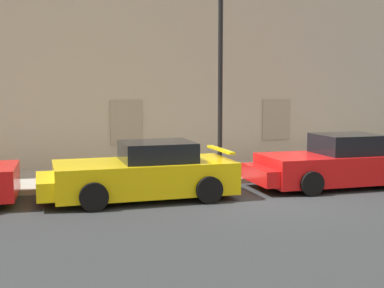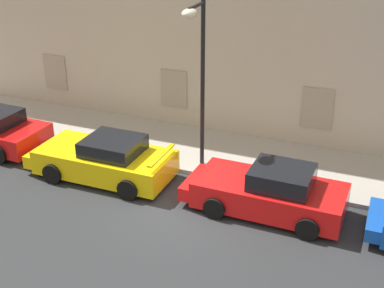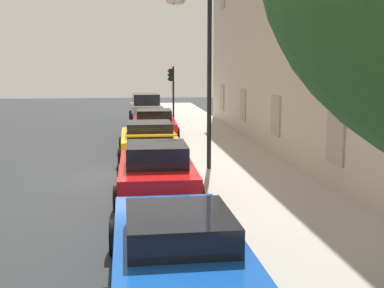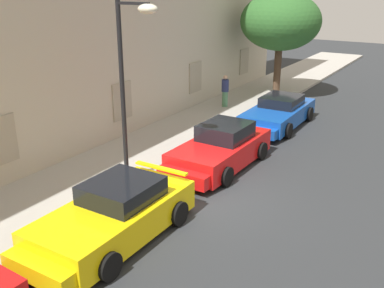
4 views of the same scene
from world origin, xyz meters
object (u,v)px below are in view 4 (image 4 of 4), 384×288
object	(u,v)px
tree_near_kerb	(281,22)
street_lamp	(132,60)
sportscar_yellow_flank	(110,218)
sportscar_white_middle	(218,150)
pedestrian_admiring	(225,91)
sportscar_tail_end	(277,114)

from	to	relation	value
tree_near_kerb	street_lamp	xyz separation A→B (m)	(-13.39, -0.78, -0.10)
sportscar_yellow_flank	sportscar_white_middle	distance (m)	5.52
sportscar_yellow_flank	tree_near_kerb	world-z (taller)	tree_near_kerb
sportscar_yellow_flank	pedestrian_admiring	size ratio (longest dim) A/B	3.02
pedestrian_admiring	sportscar_yellow_flank	bearing A→B (deg)	-164.73
tree_near_kerb	street_lamp	distance (m)	13.41
sportscar_tail_end	tree_near_kerb	xyz separation A→B (m)	(5.25, 2.15, 3.51)
sportscar_yellow_flank	sportscar_white_middle	size ratio (longest dim) A/B	1.02
sportscar_tail_end	sportscar_white_middle	bearing A→B (deg)	-179.53
sportscar_yellow_flank	pedestrian_admiring	distance (m)	12.74
tree_near_kerb	street_lamp	size ratio (longest dim) A/B	0.99
sportscar_white_middle	tree_near_kerb	bearing A→B (deg)	11.57
sportscar_yellow_flank	tree_near_kerb	xyz separation A→B (m)	(16.21, 2.19, 3.46)
sportscar_tail_end	pedestrian_admiring	world-z (taller)	pedestrian_admiring
sportscar_white_middle	tree_near_kerb	world-z (taller)	tree_near_kerb
sportscar_white_middle	sportscar_tail_end	bearing A→B (deg)	0.47
sportscar_tail_end	street_lamp	xyz separation A→B (m)	(-8.14, 1.37, 3.41)
street_lamp	pedestrian_admiring	xyz separation A→B (m)	(9.46, 1.94, -3.03)
sportscar_white_middle	tree_near_kerb	size ratio (longest dim) A/B	0.86
sportscar_white_middle	sportscar_tail_end	size ratio (longest dim) A/B	0.93
sportscar_tail_end	street_lamp	distance (m)	8.93
sportscar_tail_end	sportscar_yellow_flank	bearing A→B (deg)	-179.76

